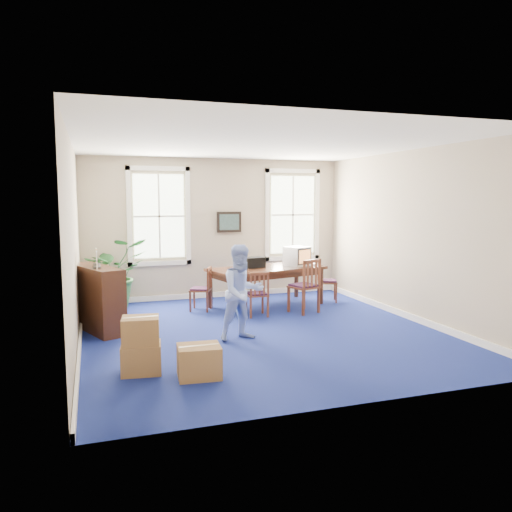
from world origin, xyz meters
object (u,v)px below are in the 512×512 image
object	(u,v)px
credenza	(97,298)
cardboard_boxes	(155,340)
crt_tv	(297,256)
potted_plant	(114,274)
man	(242,292)
conference_table	(267,287)
chair_near_left	(257,294)

from	to	relation	value
credenza	cardboard_boxes	bearing A→B (deg)	-94.90
crt_tv	potted_plant	bearing A→B (deg)	145.89
crt_tv	credenza	bearing A→B (deg)	169.12
crt_tv	cardboard_boxes	world-z (taller)	crt_tv
potted_plant	man	bearing A→B (deg)	-58.04
crt_tv	potted_plant	size ratio (longest dim) A/B	0.34
credenza	crt_tv	bearing A→B (deg)	-8.36
potted_plant	conference_table	bearing A→B (deg)	-12.75
man	chair_near_left	bearing A→B (deg)	52.50
potted_plant	credenza	bearing A→B (deg)	-102.22
crt_tv	credenza	world-z (taller)	crt_tv
chair_near_left	credenza	size ratio (longest dim) A/B	0.60
conference_table	potted_plant	bearing A→B (deg)	153.96
crt_tv	cardboard_boxes	size ratio (longest dim) A/B	0.36
conference_table	credenza	distance (m)	3.61
chair_near_left	cardboard_boxes	world-z (taller)	chair_near_left
chair_near_left	credenza	xyz separation A→B (m)	(-2.98, -0.13, 0.14)
chair_near_left	crt_tv	bearing A→B (deg)	-142.23
credenza	potted_plant	world-z (taller)	potted_plant
crt_tv	credenza	size ratio (longest dim) A/B	0.34
man	credenza	xyz separation A→B (m)	(-2.24, 1.35, -0.20)
conference_table	man	bearing A→B (deg)	-131.49
man	cardboard_boxes	distance (m)	1.86
credenza	cardboard_boxes	distance (m)	2.45
chair_near_left	man	bearing A→B (deg)	65.16
credenza	potted_plant	bearing A→B (deg)	55.79
chair_near_left	conference_table	bearing A→B (deg)	-119.22
man	cardboard_boxes	world-z (taller)	man
man	credenza	distance (m)	2.62
crt_tv	credenza	xyz separation A→B (m)	(-4.20, -1.02, -0.46)
credenza	potted_plant	distance (m)	1.71
conference_table	cardboard_boxes	bearing A→B (deg)	-143.20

